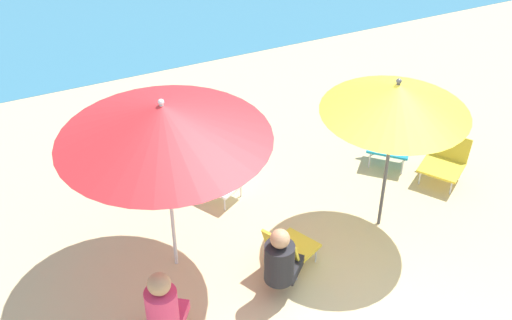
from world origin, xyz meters
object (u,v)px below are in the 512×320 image
at_px(beach_chair_b, 289,248).
at_px(beach_chair_c, 445,159).
at_px(person_a, 164,309).
at_px(person_b, 281,261).
at_px(umbrella_yellow, 396,98).
at_px(umbrella_red, 163,122).
at_px(beach_chair_d, 224,173).
at_px(beach_chair_a, 391,140).

xyz_separation_m(beach_chair_b, beach_chair_c, (2.58, 0.69, -0.03)).
xyz_separation_m(person_a, person_b, (1.29, 0.15, -0.02)).
bearing_deg(person_a, beach_chair_c, -40.33).
distance_m(beach_chair_c, person_b, 2.99).
height_order(umbrella_yellow, person_b, umbrella_yellow).
bearing_deg(beach_chair_c, umbrella_red, -33.73).
height_order(umbrella_yellow, beach_chair_b, umbrella_yellow).
bearing_deg(umbrella_red, person_b, -45.34).
relative_size(beach_chair_c, beach_chair_d, 1.09).
xyz_separation_m(beach_chair_c, person_b, (-2.81, -0.98, 0.19)).
bearing_deg(person_b, beach_chair_c, -24.90).
xyz_separation_m(beach_chair_a, beach_chair_c, (0.44, -0.60, -0.05)).
xyz_separation_m(umbrella_red, beach_chair_d, (0.96, 0.94, -1.56)).
relative_size(beach_chair_a, beach_chair_d, 1.04).
height_order(beach_chair_a, beach_chair_c, beach_chair_a).
bearing_deg(beach_chair_d, umbrella_red, 14.01).
xyz_separation_m(umbrella_yellow, beach_chair_a, (0.82, 1.05, -1.40)).
relative_size(umbrella_yellow, beach_chair_d, 2.80).
height_order(beach_chair_a, person_a, person_a).
relative_size(umbrella_yellow, beach_chair_a, 2.70).
distance_m(umbrella_yellow, beach_chair_a, 1.93).
bearing_deg(beach_chair_b, umbrella_yellow, -16.68).
height_order(beach_chair_a, beach_chair_b, beach_chair_a).
distance_m(umbrella_red, beach_chair_c, 4.01).
xyz_separation_m(beach_chair_b, person_b, (-0.24, -0.30, 0.16)).
xyz_separation_m(beach_chair_b, person_a, (-1.53, -0.44, 0.19)).
relative_size(beach_chair_a, beach_chair_c, 0.95).
height_order(umbrella_yellow, beach_chair_a, umbrella_yellow).
height_order(beach_chair_a, person_b, person_b).
relative_size(beach_chair_c, person_b, 0.82).
bearing_deg(beach_chair_d, beach_chair_a, 143.41).
distance_m(umbrella_red, person_a, 1.76).
bearing_deg(umbrella_yellow, beach_chair_c, 19.80).
xyz_separation_m(umbrella_yellow, person_b, (-1.56, -0.53, -1.26)).
xyz_separation_m(beach_chair_a, person_a, (-3.67, -1.73, 0.16)).
height_order(beach_chair_c, person_b, person_b).
bearing_deg(beach_chair_d, person_b, 56.48).
relative_size(umbrella_yellow, beach_chair_c, 2.57).
bearing_deg(beach_chair_c, person_a, -20.04).
xyz_separation_m(umbrella_red, beach_chair_a, (3.24, 0.71, -1.53)).
bearing_deg(umbrella_red, beach_chair_a, 12.30).
distance_m(umbrella_red, person_b, 1.86).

